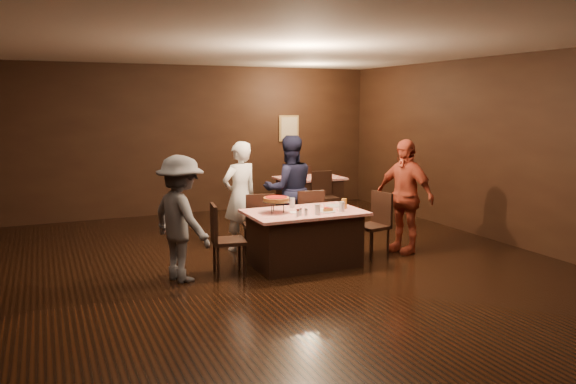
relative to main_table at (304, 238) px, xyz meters
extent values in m
plane|color=black|center=(-0.50, -0.59, -0.39)|extent=(10.00, 10.00, 0.00)
cube|color=silver|center=(-0.50, -0.59, 2.62)|extent=(8.00, 10.00, 0.04)
cube|color=black|center=(-0.50, 4.41, 1.11)|extent=(8.00, 0.04, 3.00)
cube|color=black|center=(3.50, -0.59, 1.11)|extent=(0.04, 10.00, 3.00)
cube|color=tan|center=(1.70, 4.38, 1.31)|extent=(0.46, 0.03, 0.56)
cube|color=beige|center=(1.70, 4.36, 1.31)|extent=(0.38, 0.01, 0.48)
cube|color=#B9160C|center=(0.00, 0.00, 0.00)|extent=(1.60, 1.00, 0.77)
cube|color=#B40D0C|center=(1.63, 3.20, 0.00)|extent=(1.30, 0.90, 0.77)
cube|color=black|center=(-0.40, 0.75, 0.09)|extent=(0.49, 0.49, 0.95)
cube|color=black|center=(0.40, 0.75, 0.09)|extent=(0.47, 0.47, 0.95)
cube|color=black|center=(-1.10, 0.00, 0.09)|extent=(0.48, 0.48, 0.95)
cube|color=black|center=(1.10, 0.00, 0.09)|extent=(0.49, 0.49, 0.95)
cube|color=black|center=(1.63, 2.50, 0.09)|extent=(0.45, 0.45, 0.95)
cube|color=black|center=(1.63, 3.80, 0.09)|extent=(0.49, 0.49, 0.95)
imported|color=white|center=(-0.54, 1.16, 0.45)|extent=(0.70, 0.57, 1.67)
imported|color=black|center=(0.34, 1.29, 0.49)|extent=(0.93, 0.77, 1.74)
imported|color=#535257|center=(-1.72, 0.01, 0.42)|extent=(0.93, 1.18, 1.61)
imported|color=#AC3F29|center=(1.68, 0.04, 0.47)|extent=(0.72, 1.09, 1.72)
cylinder|color=black|center=(-0.40, 0.15, 0.46)|extent=(0.01, 0.01, 0.15)
cylinder|color=black|center=(-0.49, 0.00, 0.46)|extent=(0.01, 0.01, 0.15)
cylinder|color=black|center=(-0.31, 0.00, 0.46)|extent=(0.01, 0.01, 0.15)
cylinder|color=silver|center=(-0.40, 0.05, 0.54)|extent=(0.38, 0.38, 0.01)
cylinder|color=#B27233|center=(-0.40, 0.05, 0.57)|extent=(0.35, 0.35, 0.05)
cylinder|color=#A5140C|center=(-0.40, 0.05, 0.60)|extent=(0.30, 0.30, 0.01)
cylinder|color=white|center=(0.25, -0.18, 0.39)|extent=(0.25, 0.25, 0.01)
cylinder|color=#B27233|center=(0.25, -0.18, 0.42)|extent=(0.18, 0.18, 0.04)
cylinder|color=#A5140C|center=(0.25, -0.18, 0.44)|extent=(0.14, 0.14, 0.01)
cylinder|color=white|center=(0.55, 0.15, 0.39)|extent=(0.25, 0.25, 0.01)
cylinder|color=silver|center=(0.05, -0.30, 0.46)|extent=(0.08, 0.08, 0.14)
cylinder|color=silver|center=(0.45, -0.25, 0.46)|extent=(0.08, 0.08, 0.14)
cylinder|color=#BF7F26|center=(0.60, -0.05, 0.46)|extent=(0.08, 0.08, 0.14)
cylinder|color=silver|center=(-0.05, 0.30, 0.46)|extent=(0.08, 0.08, 0.14)
cylinder|color=silver|center=(-0.18, -0.25, 0.43)|extent=(0.04, 0.04, 0.08)
cylinder|color=silver|center=(-0.18, -0.25, 0.47)|extent=(0.05, 0.05, 0.02)
cylinder|color=silver|center=(-0.12, -0.30, 0.43)|extent=(0.04, 0.04, 0.08)
cylinder|color=silver|center=(-0.12, -0.30, 0.47)|extent=(0.05, 0.05, 0.02)
cylinder|color=silver|center=(-0.24, -0.30, 0.43)|extent=(0.04, 0.04, 0.08)
cylinder|color=silver|center=(-0.24, -0.30, 0.47)|extent=(0.05, 0.05, 0.02)
cube|color=white|center=(0.30, 0.00, 0.39)|extent=(0.19, 0.19, 0.01)
cube|color=white|center=(-0.15, -0.05, 0.39)|extent=(0.21, 0.21, 0.01)
camera|label=1|loc=(-3.27, -6.88, 1.86)|focal=35.00mm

